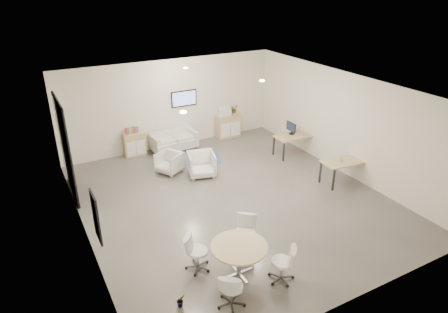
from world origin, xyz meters
name	(u,v)px	position (x,y,z in m)	size (l,w,h in m)	color
room_shell	(233,148)	(0.00, 0.00, 1.60)	(9.60, 10.60, 4.80)	#524F4B
glass_door	(64,146)	(-3.95, 2.51, 1.50)	(0.09, 1.90, 2.85)	black
artwork	(96,217)	(-3.97, -1.60, 1.55)	(0.05, 0.54, 1.04)	black
wall_tv	(184,98)	(0.50, 4.46, 1.75)	(0.98, 0.06, 0.58)	black
ceiling_spots	(211,84)	(-0.20, 0.83, 3.18)	(3.14, 4.14, 0.03)	#FFEAC6
sideboard_left	(135,144)	(-1.52, 4.28, 0.42)	(0.75, 0.39, 0.84)	tan
sideboard_right	(228,126)	(2.21, 4.25, 0.47)	(0.94, 0.45, 0.94)	tan
books	(132,130)	(-1.56, 4.28, 0.95)	(0.44, 0.14, 0.22)	red
printer	(224,111)	(2.05, 4.25, 1.09)	(0.49, 0.43, 0.31)	white
loveseat	(173,141)	(-0.14, 4.09, 0.33)	(1.67, 0.93, 0.61)	silver
blue_rug	(199,159)	(0.33, 2.91, 0.01)	(1.44, 0.96, 0.01)	#314A98
armchair_left	(169,162)	(-0.94, 2.46, 0.37)	(0.72, 0.68, 0.74)	silver
armchair_right	(201,163)	(-0.12, 1.76, 0.42)	(0.82, 0.76, 0.84)	silver
desk_rear	(294,137)	(3.44, 1.68, 0.65)	(1.39, 0.69, 0.72)	tan
desk_front	(344,163)	(3.50, -0.69, 0.63)	(1.41, 0.80, 0.70)	tan
monitor	(291,128)	(3.40, 1.83, 0.96)	(0.20, 0.50, 0.44)	black
round_table	(239,249)	(-1.42, -2.79, 0.65)	(1.20, 1.20, 0.73)	tan
meeting_chairs	(239,258)	(-1.42, -2.79, 0.41)	(2.20, 2.20, 0.82)	white
plant_cabinet	(234,110)	(2.49, 4.28, 1.06)	(0.28, 0.32, 0.25)	#3F7F3F
plant_floor	(181,304)	(-2.87, -3.05, 0.06)	(0.16, 0.29, 0.13)	#3F7F3F
cup	(341,159)	(3.41, -0.64, 0.76)	(0.12, 0.10, 0.12)	white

